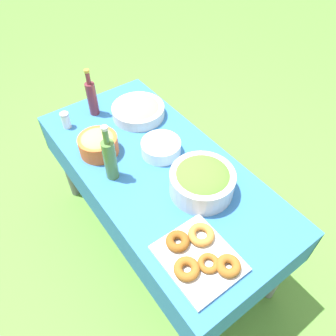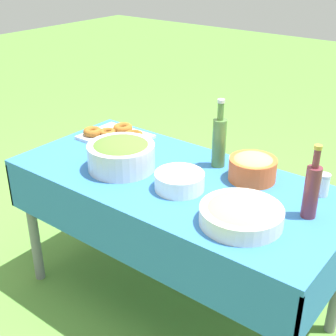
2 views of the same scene
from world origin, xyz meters
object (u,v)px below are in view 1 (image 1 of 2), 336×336
at_px(plate_stack, 161,148).
at_px(donut_platter, 199,255).
at_px(pasta_bowl, 138,110).
at_px(salad_bowl, 202,180).
at_px(wine_bottle, 92,97).
at_px(bread_bowl, 98,143).
at_px(olive_oil_bottle, 110,158).

bearing_deg(plate_stack, donut_platter, 158.64).
bearing_deg(pasta_bowl, salad_bowl, 174.08).
bearing_deg(plate_stack, salad_bowl, -179.13).
relative_size(wine_bottle, bread_bowl, 1.42).
bearing_deg(bread_bowl, donut_platter, -177.74).
distance_m(pasta_bowl, wine_bottle, 0.27).
distance_m(plate_stack, wine_bottle, 0.53).
xyz_separation_m(plate_stack, wine_bottle, (0.50, 0.12, 0.08)).
distance_m(donut_platter, bread_bowl, 0.78).
relative_size(plate_stack, bread_bowl, 1.02).
distance_m(donut_platter, wine_bottle, 1.09).
relative_size(donut_platter, plate_stack, 1.56).
height_order(plate_stack, wine_bottle, wine_bottle).
xyz_separation_m(plate_stack, bread_bowl, (0.20, 0.26, 0.02)).
relative_size(salad_bowl, olive_oil_bottle, 0.96).
relative_size(olive_oil_bottle, bread_bowl, 1.55).
height_order(donut_platter, olive_oil_bottle, olive_oil_bottle).
xyz_separation_m(salad_bowl, pasta_bowl, (0.65, -0.07, -0.03)).
xyz_separation_m(pasta_bowl, wine_bottle, (0.17, 0.20, 0.07)).
relative_size(salad_bowl, plate_stack, 1.46).
height_order(pasta_bowl, donut_platter, pasta_bowl).
bearing_deg(olive_oil_bottle, plate_stack, -91.40).
xyz_separation_m(pasta_bowl, olive_oil_bottle, (-0.32, 0.36, 0.08)).
height_order(salad_bowl, donut_platter, salad_bowl).
xyz_separation_m(wine_bottle, bread_bowl, (-0.31, 0.13, -0.05)).
bearing_deg(wine_bottle, salad_bowl, -171.13).
bearing_deg(donut_platter, salad_bowl, -41.62).
relative_size(pasta_bowl, donut_platter, 0.95).
bearing_deg(donut_platter, bread_bowl, 2.26).
distance_m(donut_platter, plate_stack, 0.62).
height_order(plate_stack, olive_oil_bottle, olive_oil_bottle).
distance_m(salad_bowl, wine_bottle, 0.84).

